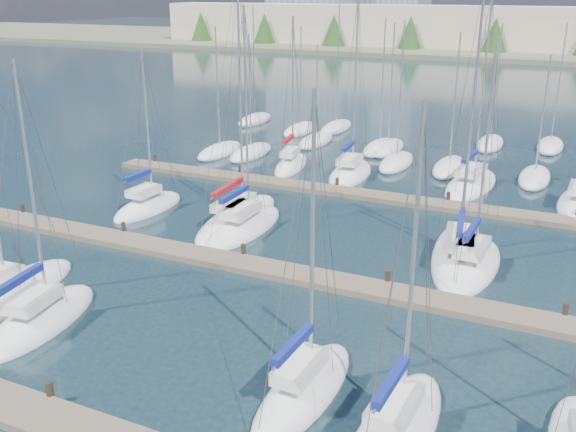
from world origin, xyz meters
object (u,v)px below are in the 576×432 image
at_px(sailboat_e, 396,429).
at_px(sailboat_l, 472,266).
at_px(sailboat_o, 350,173).
at_px(sailboat_k, 458,255).
at_px(sailboat_j, 244,226).
at_px(sailboat_d, 304,390).
at_px(sailboat_c, 41,320).
at_px(sailboat_p, 471,184).
at_px(sailboat_n, 291,165).
at_px(sailboat_h, 148,207).
at_px(sailboat_i, 237,218).

bearing_deg(sailboat_e, sailboat_l, 93.21).
distance_m(sailboat_o, sailboat_k, 16.71).
height_order(sailboat_j, sailboat_d, sailboat_j).
bearing_deg(sailboat_d, sailboat_c, -177.67).
distance_m(sailboat_p, sailboat_n, 14.24).
height_order(sailboat_l, sailboat_e, sailboat_l).
height_order(sailboat_j, sailboat_p, sailboat_p).
height_order(sailboat_p, sailboat_h, sailboat_p).
height_order(sailboat_i, sailboat_d, sailboat_i).
relative_size(sailboat_c, sailboat_p, 0.81).
bearing_deg(sailboat_k, sailboat_p, 89.37).
bearing_deg(sailboat_p, sailboat_n, -172.18).
bearing_deg(sailboat_p, sailboat_k, -77.86).
relative_size(sailboat_j, sailboat_c, 1.14).
bearing_deg(sailboat_k, sailboat_i, 171.68).
height_order(sailboat_o, sailboat_l, sailboat_o).
bearing_deg(sailboat_o, sailboat_d, -78.73).
xyz_separation_m(sailboat_c, sailboat_n, (-0.95, 27.94, 0.02)).
xyz_separation_m(sailboat_o, sailboat_i, (-2.91, -12.67, -0.00)).
bearing_deg(sailboat_h, sailboat_l, -0.64).
bearing_deg(sailboat_h, sailboat_c, -69.62).
xyz_separation_m(sailboat_j, sailboat_k, (12.61, 1.08, 0.00)).
xyz_separation_m(sailboat_j, sailboat_l, (13.50, -0.03, -0.00)).
bearing_deg(sailboat_d, sailboat_i, 128.43).
height_order(sailboat_o, sailboat_i, sailboat_i).
xyz_separation_m(sailboat_o, sailboat_d, (8.18, -27.58, -0.00)).
bearing_deg(sailboat_l, sailboat_o, 131.75).
relative_size(sailboat_o, sailboat_n, 1.14).
xyz_separation_m(sailboat_j, sailboat_h, (-7.48, 0.59, 0.00)).
bearing_deg(sailboat_i, sailboat_j, -50.47).
distance_m(sailboat_c, sailboat_h, 15.30).
xyz_separation_m(sailboat_i, sailboat_c, (-1.34, -15.03, -0.01)).
xyz_separation_m(sailboat_k, sailboat_d, (-2.60, -14.82, 0.01)).
xyz_separation_m(sailboat_o, sailboat_j, (-1.83, -13.85, -0.01)).
bearing_deg(sailboat_e, sailboat_k, 96.48).
bearing_deg(sailboat_n, sailboat_k, -49.32).
bearing_deg(sailboat_o, sailboat_h, -130.34).
bearing_deg(sailboat_c, sailboat_p, 56.63).
height_order(sailboat_o, sailboat_j, sailboat_o).
relative_size(sailboat_l, sailboat_k, 0.80).
distance_m(sailboat_l, sailboat_n, 22.01).
xyz_separation_m(sailboat_p, sailboat_n, (-14.22, -0.74, 0.02)).
distance_m(sailboat_k, sailboat_n, 20.60).
distance_m(sailboat_j, sailboat_p, 18.38).
bearing_deg(sailboat_d, sailboat_p, 90.10).
height_order(sailboat_p, sailboat_n, sailboat_p).
relative_size(sailboat_i, sailboat_p, 1.05).
height_order(sailboat_o, sailboat_p, sailboat_p).
bearing_deg(sailboat_j, sailboat_h, 174.57).
bearing_deg(sailboat_p, sailboat_i, -126.31).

